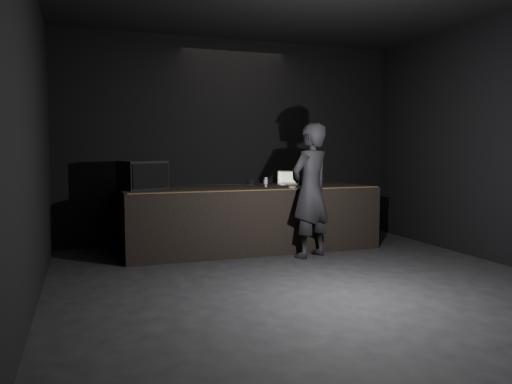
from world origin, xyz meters
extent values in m
plane|color=black|center=(0.00, 0.00, 0.00)|extent=(7.00, 7.00, 0.00)
cube|color=black|center=(0.00, 3.50, 1.75)|extent=(6.00, 0.10, 3.50)
cube|color=black|center=(-3.00, 0.00, 1.75)|extent=(0.10, 7.00, 3.50)
cube|color=black|center=(0.00, 2.73, 0.50)|extent=(4.00, 1.50, 1.00)
cube|color=brown|center=(0.00, 2.02, 1.01)|extent=(3.92, 0.10, 0.01)
cube|color=black|center=(-1.67, 2.74, 1.22)|extent=(0.78, 0.68, 0.43)
cube|color=black|center=(-1.57, 2.53, 1.22)|extent=(0.56, 0.27, 0.37)
cylinder|color=black|center=(-0.47, 3.17, 1.01)|extent=(0.97, 0.21, 0.02)
cube|color=white|center=(0.78, 2.92, 1.01)|extent=(0.39, 0.33, 0.02)
cube|color=silver|center=(0.78, 2.92, 1.02)|extent=(0.31, 0.23, 0.00)
cube|color=white|center=(0.83, 3.06, 1.12)|extent=(0.34, 0.18, 0.22)
cube|color=#CFDB40|center=(0.83, 3.05, 1.12)|extent=(0.29, 0.15, 0.17)
cylinder|color=silver|center=(0.26, 2.61, 1.08)|extent=(0.06, 0.06, 0.16)
cylinder|color=#1C499A|center=(0.26, 2.61, 1.08)|extent=(0.07, 0.07, 0.07)
cylinder|color=maroon|center=(0.26, 2.61, 1.04)|extent=(0.07, 0.07, 0.01)
cylinder|color=white|center=(0.10, 2.84, 1.05)|extent=(0.08, 0.08, 0.11)
cube|color=white|center=(0.58, 2.23, 1.02)|extent=(0.09, 0.17, 0.03)
imported|color=black|center=(0.67, 1.77, 0.99)|extent=(0.86, 0.74, 1.99)
camera|label=1|loc=(-2.50, -4.93, 1.62)|focal=35.00mm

